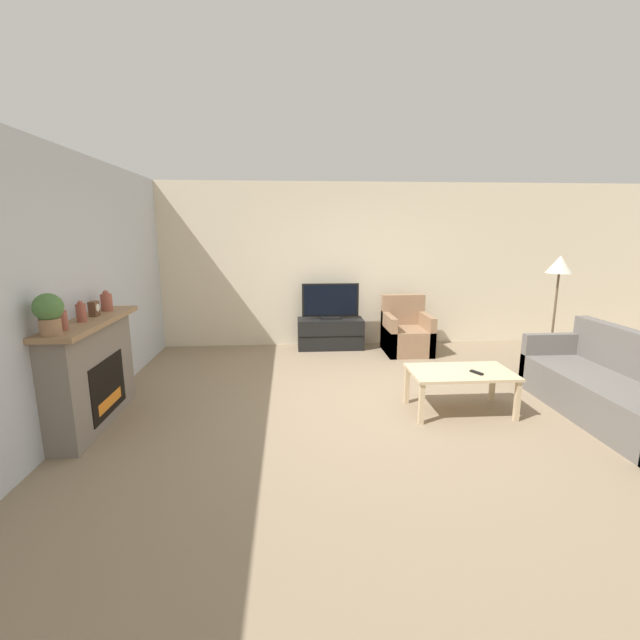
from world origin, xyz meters
name	(u,v)px	position (x,y,z in m)	size (l,w,h in m)	color
ground_plane	(375,405)	(0.00, 0.00, 0.00)	(24.00, 24.00, 0.00)	#89755B
wall_back	(345,265)	(0.00, 2.72, 1.35)	(12.00, 0.06, 2.70)	beige
wall_left	(77,288)	(-3.08, 0.00, 1.35)	(0.06, 12.00, 2.70)	silver
fireplace	(92,371)	(-2.91, -0.25, 0.55)	(0.40, 1.52, 1.08)	slate
mantel_vase_left	(62,320)	(-2.89, -0.71, 1.17)	(0.08, 0.08, 0.19)	#994C3D
mantel_vase_centre_left	(81,312)	(-2.89, -0.37, 1.17)	(0.09, 0.09, 0.20)	#994C3D
mantel_vase_right	(106,301)	(-2.89, 0.20, 1.18)	(0.12, 0.12, 0.22)	#994C3D
mantel_clock	(94,309)	(-2.89, -0.10, 1.15)	(0.08, 0.11, 0.15)	brown
potted_plant	(49,312)	(-2.89, -0.90, 1.27)	(0.23, 0.23, 0.35)	#936B4C
tv_stand	(330,333)	(-0.28, 2.42, 0.25)	(1.08, 0.46, 0.49)	black
tv	(330,302)	(-0.28, 2.42, 0.77)	(0.93, 0.18, 0.59)	black
armchair	(406,334)	(0.92, 2.10, 0.29)	(0.70, 0.76, 0.90)	#937051
coffee_table	(460,376)	(0.86, -0.23, 0.40)	(1.08, 0.62, 0.46)	#CCB289
remote	(477,372)	(0.99, -0.32, 0.47)	(0.10, 0.15, 0.02)	black
couch	(614,391)	(2.38, -0.52, 0.30)	(0.81, 2.02, 0.89)	#66605B
floor_lamp	(559,273)	(2.46, 0.73, 1.39)	(0.33, 0.33, 1.61)	black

